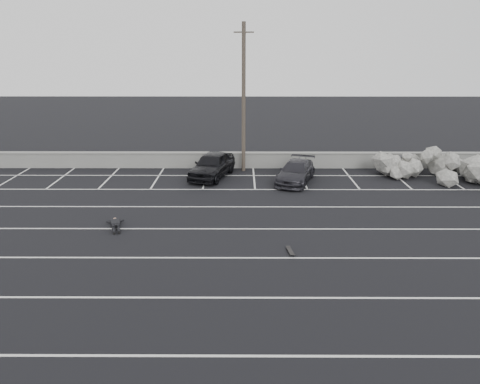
{
  "coord_description": "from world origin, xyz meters",
  "views": [
    {
      "loc": [
        0.24,
        -16.52,
        7.88
      ],
      "look_at": [
        0.15,
        5.35,
        1.0
      ],
      "focal_mm": 35.0,
      "sensor_mm": 36.0,
      "label": 1
    }
  ],
  "objects_px": {
    "car_right": "(296,172)",
    "riprap_pile": "(431,168)",
    "car_left": "(212,165)",
    "person": "(115,221)",
    "trash_bin": "(401,164)",
    "skateboard": "(290,251)",
    "utility_pole": "(244,99)"
  },
  "relations": [
    {
      "from": "car_right",
      "to": "trash_bin",
      "type": "distance_m",
      "value": 7.59
    },
    {
      "from": "car_right",
      "to": "riprap_pile",
      "type": "distance_m",
      "value": 8.53
    },
    {
      "from": "car_left",
      "to": "riprap_pile",
      "type": "height_order",
      "value": "riprap_pile"
    },
    {
      "from": "person",
      "to": "skateboard",
      "type": "height_order",
      "value": "person"
    },
    {
      "from": "car_left",
      "to": "utility_pole",
      "type": "xyz_separation_m",
      "value": [
        1.95,
        1.58,
        3.9
      ]
    },
    {
      "from": "trash_bin",
      "to": "utility_pole",
      "type": "bearing_deg",
      "value": 179.45
    },
    {
      "from": "car_left",
      "to": "car_right",
      "type": "height_order",
      "value": "car_left"
    },
    {
      "from": "trash_bin",
      "to": "person",
      "type": "distance_m",
      "value": 18.85
    },
    {
      "from": "riprap_pile",
      "to": "skateboard",
      "type": "relative_size",
      "value": 9.88
    },
    {
      "from": "utility_pole",
      "to": "riprap_pile",
      "type": "bearing_deg",
      "value": -8.53
    },
    {
      "from": "car_right",
      "to": "person",
      "type": "xyz_separation_m",
      "value": [
        -9.01,
        -7.15,
        -0.42
      ]
    },
    {
      "from": "trash_bin",
      "to": "riprap_pile",
      "type": "xyz_separation_m",
      "value": [
        1.33,
        -1.64,
        0.11
      ]
    },
    {
      "from": "car_left",
      "to": "person",
      "type": "bearing_deg",
      "value": -98.45
    },
    {
      "from": "riprap_pile",
      "to": "skateboard",
      "type": "xyz_separation_m",
      "value": [
        -9.78,
        -10.98,
        -0.55
      ]
    },
    {
      "from": "riprap_pile",
      "to": "person",
      "type": "height_order",
      "value": "riprap_pile"
    },
    {
      "from": "car_left",
      "to": "person",
      "type": "xyz_separation_m",
      "value": [
        -3.94,
        -8.22,
        -0.57
      ]
    },
    {
      "from": "car_left",
      "to": "car_right",
      "type": "xyz_separation_m",
      "value": [
        5.07,
        -1.06,
        -0.15
      ]
    },
    {
      "from": "car_right",
      "to": "skateboard",
      "type": "bearing_deg",
      "value": -78.28
    },
    {
      "from": "riprap_pile",
      "to": "person",
      "type": "xyz_separation_m",
      "value": [
        -17.49,
        -8.06,
        -0.4
      ]
    },
    {
      "from": "car_right",
      "to": "trash_bin",
      "type": "bearing_deg",
      "value": 38.65
    },
    {
      "from": "car_left",
      "to": "utility_pole",
      "type": "bearing_deg",
      "value": 56.18
    },
    {
      "from": "trash_bin",
      "to": "skateboard",
      "type": "distance_m",
      "value": 15.19
    },
    {
      "from": "person",
      "to": "skateboard",
      "type": "distance_m",
      "value": 8.25
    },
    {
      "from": "car_left",
      "to": "person",
      "type": "height_order",
      "value": "car_left"
    },
    {
      "from": "person",
      "to": "trash_bin",
      "type": "bearing_deg",
      "value": 13.9
    },
    {
      "from": "person",
      "to": "skateboard",
      "type": "bearing_deg",
      "value": -37.82
    },
    {
      "from": "trash_bin",
      "to": "skateboard",
      "type": "bearing_deg",
      "value": -123.79
    },
    {
      "from": "utility_pole",
      "to": "trash_bin",
      "type": "xyz_separation_m",
      "value": [
        10.27,
        -0.1,
        -4.18
      ]
    },
    {
      "from": "car_right",
      "to": "trash_bin",
      "type": "height_order",
      "value": "car_right"
    },
    {
      "from": "car_right",
      "to": "riprap_pile",
      "type": "xyz_separation_m",
      "value": [
        8.48,
        0.91,
        -0.02
      ]
    },
    {
      "from": "car_left",
      "to": "skateboard",
      "type": "xyz_separation_m",
      "value": [
        3.78,
        -11.14,
        -0.71
      ]
    },
    {
      "from": "riprap_pile",
      "to": "person",
      "type": "distance_m",
      "value": 19.26
    }
  ]
}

